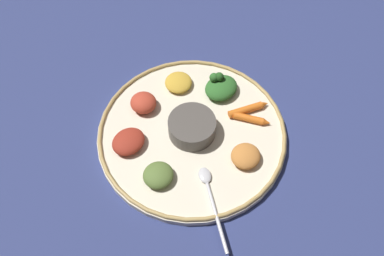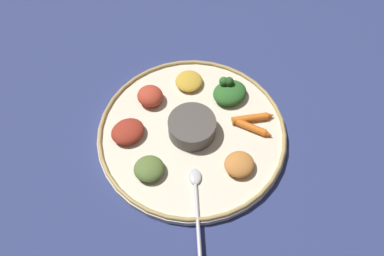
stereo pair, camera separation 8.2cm
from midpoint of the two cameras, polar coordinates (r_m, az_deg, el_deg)
name	(u,v)px [view 2 (the right image)]	position (r m, az deg, el deg)	size (l,w,h in m)	color
ground_plane	(192,136)	(0.85, 2.77, -1.33)	(2.40, 2.40, 0.00)	navy
platter	(192,134)	(0.84, 2.79, -1.06)	(0.39, 0.39, 0.02)	beige
platter_rim	(192,131)	(0.83, 2.82, -0.67)	(0.39, 0.39, 0.01)	tan
center_bowl	(192,126)	(0.82, 2.87, 0.00)	(0.10, 0.10, 0.04)	#4C4742
spoon	(196,196)	(0.76, 3.70, -9.83)	(0.17, 0.03, 0.01)	silver
greens_pile	(229,92)	(0.88, 7.95, 4.89)	(0.09, 0.09, 0.05)	#2D6628
carrot_near_spoon	(254,128)	(0.84, 11.44, -0.28)	(0.06, 0.07, 0.01)	orange
carrot_outer	(253,118)	(0.86, 11.22, 1.19)	(0.02, 0.09, 0.02)	orange
mound_beet	(128,131)	(0.82, -6.22, -0.70)	(0.07, 0.06, 0.03)	maroon
mound_lentil_yellow	(189,81)	(0.90, 2.19, 6.40)	(0.06, 0.06, 0.02)	gold
mound_berbere_red	(150,96)	(0.87, -3.21, 4.31)	(0.05, 0.06, 0.03)	#B73D28
mound_squash	(239,164)	(0.79, 9.63, -5.28)	(0.06, 0.06, 0.03)	#C67A38
mound_collards	(149,169)	(0.78, -3.05, -5.97)	(0.06, 0.06, 0.03)	#567033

